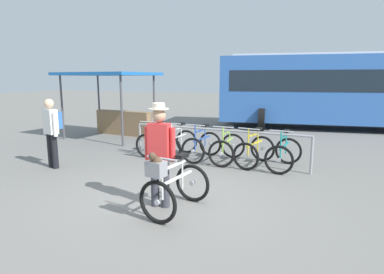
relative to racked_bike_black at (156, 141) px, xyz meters
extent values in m
plane|color=slate|center=(1.76, -3.11, -0.37)|extent=(80.00, 80.00, 0.00)
cylinder|color=#99999E|center=(-0.43, -0.15, 0.06)|extent=(0.06, 0.06, 0.85)
cylinder|color=#99999E|center=(4.11, -0.47, 0.06)|extent=(0.06, 0.06, 0.85)
cylinder|color=#99999E|center=(1.84, -0.31, 0.48)|extent=(4.54, 0.38, 0.05)
torus|color=black|center=(0.04, 0.51, -0.04)|extent=(0.66, 0.14, 0.66)
cylinder|color=#B7B7BC|center=(0.04, 0.51, -0.04)|extent=(0.08, 0.07, 0.08)
torus|color=black|center=(-0.04, -0.51, -0.04)|extent=(0.66, 0.14, 0.66)
cylinder|color=#B7B7BC|center=(-0.04, -0.51, -0.04)|extent=(0.08, 0.07, 0.08)
cube|color=black|center=(0.00, 0.00, 0.19)|extent=(0.10, 0.92, 0.04)
cube|color=black|center=(0.00, -0.05, 0.41)|extent=(0.08, 0.61, 0.04)
cylinder|color=black|center=(0.01, 0.18, 0.24)|extent=(0.03, 0.03, 0.55)
cube|color=black|center=(0.01, 0.18, 0.51)|extent=(0.14, 0.25, 0.06)
cylinder|color=black|center=(-0.03, -0.39, 0.28)|extent=(0.03, 0.03, 0.63)
cylinder|color=#B7B7BC|center=(-0.03, -0.39, 0.59)|extent=(0.52, 0.06, 0.03)
torus|color=black|center=(0.72, 0.46, -0.04)|extent=(0.66, 0.12, 0.66)
cylinder|color=#B7B7BC|center=(0.72, 0.46, -0.04)|extent=(0.08, 0.07, 0.08)
torus|color=black|center=(0.68, -0.56, -0.04)|extent=(0.66, 0.12, 0.66)
cylinder|color=#B7B7BC|center=(0.68, -0.56, -0.04)|extent=(0.08, 0.07, 0.08)
cube|color=silver|center=(0.70, -0.05, 0.19)|extent=(0.07, 0.92, 0.04)
cube|color=silver|center=(0.70, -0.10, 0.41)|extent=(0.06, 0.61, 0.04)
cylinder|color=silver|center=(0.71, 0.13, 0.24)|extent=(0.03, 0.03, 0.55)
cube|color=black|center=(0.71, 0.13, 0.51)|extent=(0.13, 0.24, 0.06)
cylinder|color=silver|center=(0.68, -0.44, 0.28)|extent=(0.03, 0.03, 0.63)
cylinder|color=#B7B7BC|center=(0.68, -0.44, 0.59)|extent=(0.52, 0.05, 0.03)
torus|color=black|center=(1.45, 0.41, -0.04)|extent=(0.66, 0.15, 0.66)
cylinder|color=#B7B7BC|center=(1.45, 0.41, -0.04)|extent=(0.09, 0.07, 0.08)
torus|color=black|center=(1.34, -0.61, -0.04)|extent=(0.66, 0.15, 0.66)
cylinder|color=#B7B7BC|center=(1.34, -0.61, -0.04)|extent=(0.09, 0.07, 0.08)
cube|color=#2D56B7|center=(1.40, -0.10, 0.19)|extent=(0.14, 0.92, 0.04)
cube|color=#2D56B7|center=(1.39, -0.15, 0.41)|extent=(0.10, 0.61, 0.04)
cylinder|color=#2D56B7|center=(1.42, 0.08, 0.24)|extent=(0.03, 0.03, 0.55)
cube|color=black|center=(1.42, 0.08, 0.51)|extent=(0.15, 0.25, 0.06)
cylinder|color=#2D56B7|center=(1.35, -0.48, 0.28)|extent=(0.03, 0.03, 0.63)
cylinder|color=#B7B7BC|center=(1.35, -0.48, 0.59)|extent=(0.52, 0.09, 0.03)
torus|color=black|center=(2.11, 0.36, -0.04)|extent=(0.66, 0.09, 0.66)
cylinder|color=#B7B7BC|center=(2.11, 0.36, -0.04)|extent=(0.08, 0.06, 0.08)
torus|color=black|center=(2.08, -0.66, -0.04)|extent=(0.66, 0.09, 0.66)
cylinder|color=#B7B7BC|center=(2.08, -0.66, -0.04)|extent=(0.08, 0.06, 0.08)
cube|color=#9ED14C|center=(2.09, -0.15, 0.19)|extent=(0.06, 0.92, 0.04)
cube|color=#9ED14C|center=(2.09, -0.20, 0.41)|extent=(0.05, 0.61, 0.04)
cylinder|color=#9ED14C|center=(2.10, 0.03, 0.24)|extent=(0.03, 0.03, 0.55)
cube|color=black|center=(2.10, 0.03, 0.51)|extent=(0.13, 0.24, 0.06)
cylinder|color=#9ED14C|center=(2.09, -0.54, 0.28)|extent=(0.03, 0.03, 0.63)
cylinder|color=#B7B7BC|center=(2.09, -0.54, 0.59)|extent=(0.52, 0.04, 0.03)
torus|color=black|center=(2.90, 0.30, -0.04)|extent=(0.66, 0.21, 0.66)
cylinder|color=#B7B7BC|center=(2.90, 0.30, -0.04)|extent=(0.09, 0.08, 0.08)
torus|color=black|center=(2.69, -0.70, -0.04)|extent=(0.66, 0.21, 0.66)
cylinder|color=#B7B7BC|center=(2.69, -0.70, -0.04)|extent=(0.09, 0.08, 0.08)
cube|color=yellow|center=(2.79, -0.20, 0.19)|extent=(0.23, 0.91, 0.04)
cube|color=yellow|center=(2.78, -0.25, 0.41)|extent=(0.16, 0.61, 0.04)
cylinder|color=yellow|center=(2.83, -0.02, 0.24)|extent=(0.03, 0.03, 0.55)
cube|color=black|center=(2.83, -0.02, 0.51)|extent=(0.17, 0.26, 0.06)
cylinder|color=yellow|center=(2.71, -0.58, 0.28)|extent=(0.03, 0.03, 0.63)
cylinder|color=#B7B7BC|center=(2.71, -0.58, 0.59)|extent=(0.51, 0.14, 0.03)
torus|color=black|center=(3.55, 0.26, -0.04)|extent=(0.66, 0.14, 0.66)
cylinder|color=#B7B7BC|center=(3.55, 0.26, -0.04)|extent=(0.09, 0.07, 0.08)
torus|color=black|center=(3.44, -0.76, -0.04)|extent=(0.66, 0.14, 0.66)
cylinder|color=#B7B7BC|center=(3.44, -0.76, -0.04)|extent=(0.09, 0.07, 0.08)
cube|color=teal|center=(3.49, -0.25, 0.19)|extent=(0.13, 0.92, 0.04)
cube|color=teal|center=(3.49, -0.30, 0.41)|extent=(0.10, 0.61, 0.04)
cylinder|color=teal|center=(3.51, -0.07, 0.24)|extent=(0.03, 0.03, 0.55)
cube|color=black|center=(3.51, -0.07, 0.51)|extent=(0.14, 0.25, 0.06)
cylinder|color=teal|center=(3.45, -0.63, 0.28)|extent=(0.03, 0.03, 0.63)
cylinder|color=#B7B7BC|center=(3.45, -0.63, 0.59)|extent=(0.52, 0.08, 0.03)
torus|color=black|center=(2.25, -2.95, -0.04)|extent=(0.66, 0.15, 0.66)
cylinder|color=#B7B7BC|center=(2.25, -2.95, -0.04)|extent=(0.09, 0.07, 0.08)
torus|color=black|center=(2.10, -3.96, -0.04)|extent=(0.66, 0.15, 0.66)
cylinder|color=#B7B7BC|center=(2.10, -3.96, -0.04)|extent=(0.09, 0.07, 0.08)
cube|color=silver|center=(2.18, -3.45, 0.19)|extent=(0.17, 0.91, 0.04)
cube|color=silver|center=(2.17, -3.50, 0.41)|extent=(0.12, 0.61, 0.04)
cylinder|color=silver|center=(2.20, -3.27, 0.24)|extent=(0.03, 0.03, 0.55)
cube|color=black|center=(2.20, -3.27, 0.51)|extent=(0.15, 0.25, 0.06)
cylinder|color=silver|center=(2.12, -3.83, 0.28)|extent=(0.03, 0.03, 0.63)
cylinder|color=#B7B7BC|center=(2.12, -3.83, 0.59)|extent=(0.52, 0.10, 0.03)
cube|color=gray|center=(2.10, -3.98, 0.47)|extent=(0.29, 0.23, 0.22)
ellipsoid|color=#4C3828|center=(2.10, -3.98, 0.57)|extent=(0.20, 0.18, 0.16)
sphere|color=#4C3828|center=(2.09, -4.06, 0.67)|extent=(0.11, 0.11, 0.11)
cylinder|color=#383842|center=(1.75, -3.36, 0.04)|extent=(0.14, 0.14, 0.82)
cylinder|color=#383842|center=(1.93, -3.34, 0.04)|extent=(0.14, 0.14, 0.82)
cube|color=red|center=(1.84, -3.35, 0.74)|extent=(0.36, 0.23, 0.58)
cylinder|color=red|center=(1.61, -3.35, 0.69)|extent=(0.09, 0.09, 0.55)
cylinder|color=red|center=(2.05, -3.31, 0.69)|extent=(0.09, 0.09, 0.55)
sphere|color=tan|center=(1.84, -3.35, 1.16)|extent=(0.22, 0.22, 0.22)
cylinder|color=beige|center=(1.84, -3.35, 1.26)|extent=(0.32, 0.32, 0.02)
cylinder|color=beige|center=(1.84, -3.35, 1.31)|extent=(0.20, 0.20, 0.09)
cylinder|color=black|center=(-1.54, -2.18, 0.04)|extent=(0.14, 0.14, 0.82)
cylinder|color=black|center=(-1.71, -2.13, 0.04)|extent=(0.14, 0.14, 0.82)
cube|color=white|center=(-1.63, -2.16, 0.74)|extent=(0.38, 0.28, 0.58)
cylinder|color=white|center=(-1.42, -2.23, 0.69)|extent=(0.09, 0.09, 0.55)
cylinder|color=white|center=(-1.84, -2.12, 0.69)|extent=(0.09, 0.09, 0.55)
sphere|color=beige|center=(-1.63, -2.16, 1.16)|extent=(0.22, 0.22, 0.22)
cube|color=#3366B2|center=(-1.59, -2.00, 0.76)|extent=(0.29, 0.20, 0.40)
cube|color=#3366B7|center=(5.07, 6.99, 1.28)|extent=(10.24, 3.75, 2.70)
cube|color=#19232D|center=(5.07, 6.99, 1.63)|extent=(9.45, 3.67, 0.84)
cube|color=silver|center=(5.07, 6.99, 2.67)|extent=(9.21, 3.38, 0.08)
cylinder|color=black|center=(2.01, 5.34, 0.08)|extent=(0.36, 0.92, 0.90)
cylinder|color=black|center=(1.69, 7.82, 0.08)|extent=(0.36, 0.92, 0.90)
cylinder|color=#4C4C51|center=(-3.90, 2.64, 0.73)|extent=(0.07, 0.07, 2.20)
cylinder|color=#4C4C51|center=(-1.32, 2.38, 0.73)|extent=(0.07, 0.07, 2.20)
cylinder|color=#4C4C51|center=(-4.08, 0.85, 0.73)|extent=(0.07, 0.07, 2.20)
cylinder|color=#4C4C51|center=(-1.49, 0.59, 0.73)|extent=(0.07, 0.07, 2.20)
cube|color=blue|center=(-2.70, 1.61, 1.88)|extent=(3.31, 2.59, 0.10)
cube|color=olive|center=(-2.63, 2.36, 0.08)|extent=(2.36, 0.53, 0.90)
camera|label=1|loc=(4.22, -7.95, 1.75)|focal=30.51mm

